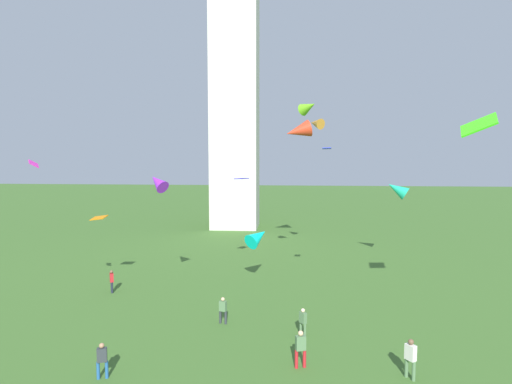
{
  "coord_description": "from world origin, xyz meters",
  "views": [
    {
      "loc": [
        3.05,
        -10.83,
        10.14
      ],
      "look_at": [
        1.06,
        15.41,
        7.7
      ],
      "focal_mm": 31.32,
      "sensor_mm": 36.0,
      "label": 1
    }
  ],
  "objects_px": {
    "person_0": "(303,320)",
    "kite_flying_3": "(397,189)",
    "kite_flying_4": "(316,123)",
    "person_3": "(410,356)",
    "kite_flying_1": "(258,237)",
    "monument_obelisk": "(235,21)",
    "person_5": "(102,359)",
    "person_1": "(301,347)",
    "kite_flying_6": "(298,131)",
    "kite_flying_0": "(327,148)",
    "kite_flying_10": "(242,179)",
    "kite_flying_5": "(99,218)",
    "person_4": "(112,280)",
    "person_2": "(223,309)",
    "kite_flying_9": "(309,107)",
    "kite_flying_8": "(34,164)",
    "kite_flying_7": "(479,125)",
    "kite_flying_2": "(158,182)"
  },
  "relations": [
    {
      "from": "person_3",
      "to": "kite_flying_0",
      "type": "distance_m",
      "value": 13.03
    },
    {
      "from": "kite_flying_0",
      "to": "kite_flying_9",
      "type": "relative_size",
      "value": 0.5
    },
    {
      "from": "person_4",
      "to": "person_5",
      "type": "relative_size",
      "value": 0.99
    },
    {
      "from": "monument_obelisk",
      "to": "kite_flying_1",
      "type": "distance_m",
      "value": 34.87
    },
    {
      "from": "person_2",
      "to": "kite_flying_2",
      "type": "xyz_separation_m",
      "value": [
        -5.03,
        4.2,
        7.14
      ]
    },
    {
      "from": "person_1",
      "to": "kite_flying_3",
      "type": "xyz_separation_m",
      "value": [
        8.69,
        18.98,
        5.82
      ]
    },
    {
      "from": "kite_flying_6",
      "to": "kite_flying_10",
      "type": "bearing_deg",
      "value": -46.05
    },
    {
      "from": "monument_obelisk",
      "to": "kite_flying_1",
      "type": "relative_size",
      "value": 22.97
    },
    {
      "from": "kite_flying_7",
      "to": "kite_flying_10",
      "type": "bearing_deg",
      "value": -11.02
    },
    {
      "from": "person_1",
      "to": "kite_flying_5",
      "type": "relative_size",
      "value": 1.51
    },
    {
      "from": "person_4",
      "to": "kite_flying_3",
      "type": "relative_size",
      "value": 0.71
    },
    {
      "from": "monument_obelisk",
      "to": "kite_flying_2",
      "type": "bearing_deg",
      "value": -93.31
    },
    {
      "from": "person_3",
      "to": "kite_flying_10",
      "type": "distance_m",
      "value": 19.0
    },
    {
      "from": "kite_flying_4",
      "to": "person_5",
      "type": "bearing_deg",
      "value": 23.34
    },
    {
      "from": "kite_flying_0",
      "to": "kite_flying_10",
      "type": "bearing_deg",
      "value": 48.98
    },
    {
      "from": "person_1",
      "to": "kite_flying_6",
      "type": "bearing_deg",
      "value": -108.33
    },
    {
      "from": "person_1",
      "to": "kite_flying_9",
      "type": "bearing_deg",
      "value": -111.31
    },
    {
      "from": "person_4",
      "to": "person_0",
      "type": "bearing_deg",
      "value": -142.57
    },
    {
      "from": "kite_flying_4",
      "to": "kite_flying_10",
      "type": "height_order",
      "value": "kite_flying_4"
    },
    {
      "from": "person_4",
      "to": "kite_flying_4",
      "type": "relative_size",
      "value": 0.99
    },
    {
      "from": "kite_flying_0",
      "to": "kite_flying_5",
      "type": "height_order",
      "value": "kite_flying_0"
    },
    {
      "from": "person_3",
      "to": "kite_flying_0",
      "type": "relative_size",
      "value": 2.17
    },
    {
      "from": "kite_flying_6",
      "to": "kite_flying_8",
      "type": "relative_size",
      "value": 2.94
    },
    {
      "from": "person_0",
      "to": "kite_flying_0",
      "type": "xyz_separation_m",
      "value": [
        1.52,
        4.38,
        9.4
      ]
    },
    {
      "from": "person_5",
      "to": "kite_flying_3",
      "type": "xyz_separation_m",
      "value": [
        17.53,
        20.66,
        5.91
      ]
    },
    {
      "from": "person_3",
      "to": "kite_flying_6",
      "type": "distance_m",
      "value": 25.53
    },
    {
      "from": "person_3",
      "to": "person_4",
      "type": "height_order",
      "value": "person_3"
    },
    {
      "from": "person_1",
      "to": "kite_flying_9",
      "type": "xyz_separation_m",
      "value": [
        0.77,
        12.75,
        12.29
      ]
    },
    {
      "from": "kite_flying_8",
      "to": "kite_flying_4",
      "type": "bearing_deg",
      "value": 93.62
    },
    {
      "from": "person_0",
      "to": "kite_flying_3",
      "type": "distance_m",
      "value": 18.55
    },
    {
      "from": "kite_flying_2",
      "to": "kite_flying_6",
      "type": "distance_m",
      "value": 16.4
    },
    {
      "from": "person_2",
      "to": "kite_flying_8",
      "type": "bearing_deg",
      "value": -159.76
    },
    {
      "from": "person_5",
      "to": "kite_flying_9",
      "type": "height_order",
      "value": "kite_flying_9"
    },
    {
      "from": "monument_obelisk",
      "to": "person_3",
      "type": "height_order",
      "value": "monument_obelisk"
    },
    {
      "from": "person_3",
      "to": "kite_flying_8",
      "type": "relative_size",
      "value": 1.87
    },
    {
      "from": "monument_obelisk",
      "to": "kite_flying_6",
      "type": "distance_m",
      "value": 23.52
    },
    {
      "from": "kite_flying_5",
      "to": "kite_flying_8",
      "type": "relative_size",
      "value": 1.21
    },
    {
      "from": "kite_flying_6",
      "to": "kite_flying_7",
      "type": "relative_size",
      "value": 1.58
    },
    {
      "from": "kite_flying_7",
      "to": "person_1",
      "type": "bearing_deg",
      "value": 49.2
    },
    {
      "from": "kite_flying_2",
      "to": "kite_flying_10",
      "type": "bearing_deg",
      "value": 171.69
    },
    {
      "from": "kite_flying_7",
      "to": "person_0",
      "type": "bearing_deg",
      "value": 26.78
    },
    {
      "from": "person_2",
      "to": "kite_flying_1",
      "type": "relative_size",
      "value": 0.68
    },
    {
      "from": "person_2",
      "to": "kite_flying_4",
      "type": "bearing_deg",
      "value": 81.64
    },
    {
      "from": "monument_obelisk",
      "to": "person_3",
      "type": "distance_m",
      "value": 48.46
    },
    {
      "from": "person_5",
      "to": "kite_flying_6",
      "type": "bearing_deg",
      "value": -129.01
    },
    {
      "from": "kite_flying_4",
      "to": "kite_flying_3",
      "type": "bearing_deg",
      "value": 155.7
    },
    {
      "from": "person_3",
      "to": "kite_flying_1",
      "type": "relative_size",
      "value": 0.79
    },
    {
      "from": "person_3",
      "to": "kite_flying_1",
      "type": "bearing_deg",
      "value": 175.17
    },
    {
      "from": "kite_flying_1",
      "to": "person_5",
      "type": "bearing_deg",
      "value": 106.39
    },
    {
      "from": "kite_flying_1",
      "to": "kite_flying_6",
      "type": "relative_size",
      "value": 0.8
    }
  ]
}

